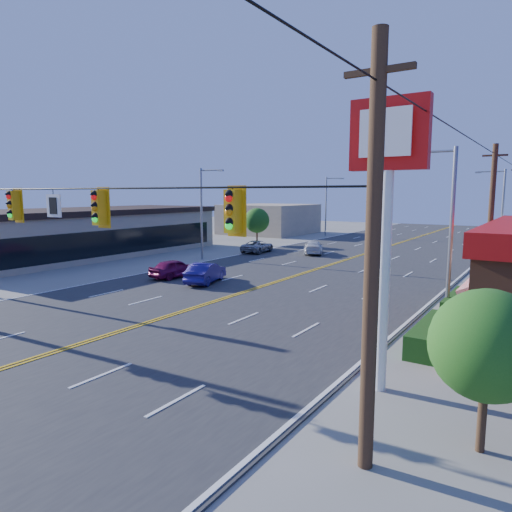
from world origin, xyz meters
The scene contains 17 objects.
ground centered at (0.00, 0.00, 0.00)m, with size 160.00×160.00×0.00m, color gray.
road centered at (0.00, 20.00, 0.03)m, with size 20.00×120.00×0.06m, color #2D2D30.
signal_span centered at (-0.12, 0.00, 4.89)m, with size 24.32×0.34×9.00m.
kfc_pylon centered at (11.00, 4.00, 6.04)m, with size 2.20×0.36×8.50m.
strip_mall centered at (-22.00, 18.00, 2.25)m, with size 10.40×26.40×4.40m.
streetlight_se centered at (10.79, 14.00, 4.51)m, with size 2.55×0.25×8.00m.
streetlight_ne centered at (10.79, 38.00, 4.51)m, with size 2.55×0.25×8.00m.
streetlight_sw centered at (-10.79, 22.00, 4.51)m, with size 2.55×0.25×8.00m.
streetlight_nw centered at (-10.79, 48.00, 4.51)m, with size 2.55×0.25×8.00m.
utility_pole_near centered at (12.20, 18.00, 4.20)m, with size 0.28×0.28×8.40m, color #47301E.
tree_kfc_front centered at (14.00, 2.00, 2.51)m, with size 2.52×2.52×3.78m.
tree_west centered at (-13.00, 34.00, 2.79)m, with size 2.80×2.80×4.20m.
bld_west_far centered at (-20.00, 48.00, 2.10)m, with size 11.00×12.00×4.20m, color tan.
car_magenta centered at (-6.72, 13.97, 0.64)m, with size 1.51×3.74×1.28m, color maroon.
car_blue centered at (-3.76, 13.72, 0.66)m, with size 1.40×4.03×1.33m, color navy.
car_white centered at (-4.20, 30.47, 0.62)m, with size 1.74×4.27×1.24m, color silver.
car_silver centered at (-9.29, 28.41, 0.59)m, with size 1.95×4.24×1.18m, color gray.
Camera 1 is at (15.05, -8.96, 5.87)m, focal length 32.00 mm.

